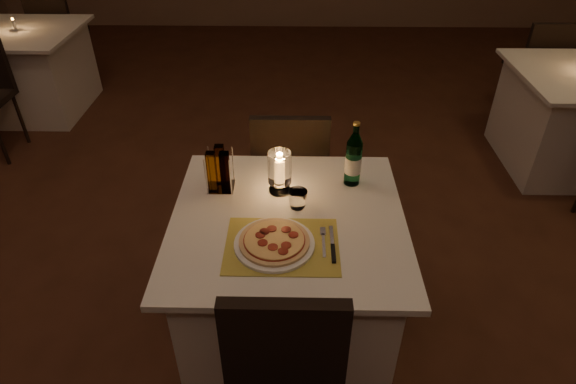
{
  "coord_description": "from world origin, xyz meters",
  "views": [
    {
      "loc": [
        -0.01,
        -1.76,
        2.03
      ],
      "look_at": [
        -0.04,
        -0.14,
        0.86
      ],
      "focal_mm": 30.0,
      "sensor_mm": 36.0,
      "label": 1
    }
  ],
  "objects_px": {
    "main_table": "(288,278)",
    "hurricane_candle": "(280,169)",
    "water_bottle": "(353,160)",
    "pizza": "(274,241)",
    "neighbor_table_left": "(29,71)",
    "neighbor_table_right": "(574,120)",
    "chair_far": "(290,165)",
    "plate": "(274,244)",
    "tumbler": "(298,199)"
  },
  "relations": [
    {
      "from": "main_table",
      "to": "neighbor_table_right",
      "type": "relative_size",
      "value": 1.0
    },
    {
      "from": "neighbor_table_right",
      "to": "hurricane_candle",
      "type": "bearing_deg",
      "value": -145.75
    },
    {
      "from": "plate",
      "to": "hurricane_candle",
      "type": "bearing_deg",
      "value": 88.6
    },
    {
      "from": "main_table",
      "to": "tumbler",
      "type": "xyz_separation_m",
      "value": [
        0.04,
        0.08,
        0.41
      ]
    },
    {
      "from": "pizza",
      "to": "neighbor_table_right",
      "type": "distance_m",
      "value": 2.85
    },
    {
      "from": "tumbler",
      "to": "hurricane_candle",
      "type": "xyz_separation_m",
      "value": [
        -0.08,
        0.12,
        0.08
      ]
    },
    {
      "from": "tumbler",
      "to": "hurricane_candle",
      "type": "bearing_deg",
      "value": 124.01
    },
    {
      "from": "tumbler",
      "to": "neighbor_table_right",
      "type": "distance_m",
      "value": 2.62
    },
    {
      "from": "water_bottle",
      "to": "tumbler",
      "type": "bearing_deg",
      "value": -142.72
    },
    {
      "from": "tumbler",
      "to": "water_bottle",
      "type": "distance_m",
      "value": 0.33
    },
    {
      "from": "plate",
      "to": "neighbor_table_right",
      "type": "distance_m",
      "value": 2.85
    },
    {
      "from": "plate",
      "to": "pizza",
      "type": "bearing_deg",
      "value": 16.72
    },
    {
      "from": "main_table",
      "to": "chair_far",
      "type": "distance_m",
      "value": 0.74
    },
    {
      "from": "neighbor_table_right",
      "to": "water_bottle",
      "type": "bearing_deg",
      "value": -142.49
    },
    {
      "from": "chair_far",
      "to": "water_bottle",
      "type": "bearing_deg",
      "value": -56.64
    },
    {
      "from": "chair_far",
      "to": "plate",
      "type": "xyz_separation_m",
      "value": [
        -0.05,
        -0.89,
        0.2
      ]
    },
    {
      "from": "chair_far",
      "to": "neighbor_table_left",
      "type": "height_order",
      "value": "chair_far"
    },
    {
      "from": "neighbor_table_right",
      "to": "neighbor_table_left",
      "type": "bearing_deg",
      "value": 168.99
    },
    {
      "from": "main_table",
      "to": "water_bottle",
      "type": "xyz_separation_m",
      "value": [
        0.29,
        0.27,
        0.49
      ]
    },
    {
      "from": "pizza",
      "to": "water_bottle",
      "type": "height_order",
      "value": "water_bottle"
    },
    {
      "from": "plate",
      "to": "hurricane_candle",
      "type": "distance_m",
      "value": 0.39
    },
    {
      "from": "main_table",
      "to": "hurricane_candle",
      "type": "distance_m",
      "value": 0.52
    },
    {
      "from": "neighbor_table_left",
      "to": "neighbor_table_right",
      "type": "distance_m",
      "value": 4.57
    },
    {
      "from": "main_table",
      "to": "neighbor_table_right",
      "type": "height_order",
      "value": "same"
    },
    {
      "from": "neighbor_table_left",
      "to": "tumbler",
      "type": "bearing_deg",
      "value": -45.2
    },
    {
      "from": "main_table",
      "to": "neighbor_table_right",
      "type": "distance_m",
      "value": 2.67
    },
    {
      "from": "water_bottle",
      "to": "neighbor_table_right",
      "type": "bearing_deg",
      "value": 37.51
    },
    {
      "from": "pizza",
      "to": "water_bottle",
      "type": "relative_size",
      "value": 0.88
    },
    {
      "from": "hurricane_candle",
      "to": "neighbor_table_left",
      "type": "distance_m",
      "value": 3.34
    },
    {
      "from": "plate",
      "to": "hurricane_candle",
      "type": "relative_size",
      "value": 1.58
    },
    {
      "from": "pizza",
      "to": "chair_far",
      "type": "bearing_deg",
      "value": 86.81
    },
    {
      "from": "tumbler",
      "to": "pizza",
      "type": "bearing_deg",
      "value": -109.51
    },
    {
      "from": "chair_far",
      "to": "neighbor_table_left",
      "type": "xyz_separation_m",
      "value": [
        -2.39,
        1.81,
        -0.18
      ]
    },
    {
      "from": "plate",
      "to": "neighbor_table_left",
      "type": "height_order",
      "value": "plate"
    },
    {
      "from": "water_bottle",
      "to": "hurricane_candle",
      "type": "distance_m",
      "value": 0.34
    },
    {
      "from": "plate",
      "to": "pizza",
      "type": "distance_m",
      "value": 0.02
    },
    {
      "from": "pizza",
      "to": "neighbor_table_left",
      "type": "xyz_separation_m",
      "value": [
        -2.34,
        2.71,
        -0.39
      ]
    },
    {
      "from": "pizza",
      "to": "main_table",
      "type": "bearing_deg",
      "value": 74.53
    },
    {
      "from": "main_table",
      "to": "chair_far",
      "type": "xyz_separation_m",
      "value": [
        -0.0,
        0.71,
        0.18
      ]
    },
    {
      "from": "main_table",
      "to": "water_bottle",
      "type": "bearing_deg",
      "value": 42.4
    },
    {
      "from": "water_bottle",
      "to": "hurricane_candle",
      "type": "height_order",
      "value": "water_bottle"
    },
    {
      "from": "main_table",
      "to": "hurricane_candle",
      "type": "relative_size",
      "value": 4.93
    },
    {
      "from": "pizza",
      "to": "neighbor_table_left",
      "type": "height_order",
      "value": "pizza"
    },
    {
      "from": "hurricane_candle",
      "to": "main_table",
      "type": "bearing_deg",
      "value": -78.27
    },
    {
      "from": "hurricane_candle",
      "to": "neighbor_table_left",
      "type": "relative_size",
      "value": 0.2
    },
    {
      "from": "plate",
      "to": "water_bottle",
      "type": "distance_m",
      "value": 0.58
    },
    {
      "from": "hurricane_candle",
      "to": "neighbor_table_right",
      "type": "distance_m",
      "value": 2.63
    },
    {
      "from": "hurricane_candle",
      "to": "neighbor_table_right",
      "type": "xyz_separation_m",
      "value": [
        2.14,
        1.46,
        -0.48
      ]
    },
    {
      "from": "chair_far",
      "to": "tumbler",
      "type": "distance_m",
      "value": 0.68
    },
    {
      "from": "plate",
      "to": "neighbor_table_left",
      "type": "xyz_separation_m",
      "value": [
        -2.34,
        2.71,
        -0.38
      ]
    }
  ]
}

